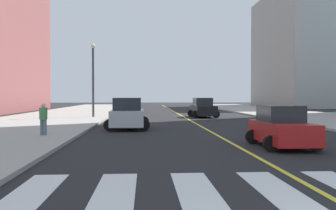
{
  "coord_description": "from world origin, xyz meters",
  "views": [
    {
      "loc": [
        -3.84,
        -4.02,
        2.11
      ],
      "look_at": [
        -2.05,
        24.87,
        1.38
      ],
      "focal_mm": 39.86,
      "sensor_mm": 36.0,
      "label": 1
    }
  ],
  "objects_px": {
    "car_silver_third": "(128,114)",
    "street_lamp": "(93,73)",
    "car_red_fourth": "(282,128)",
    "pedestrian_walking_west": "(43,118)",
    "car_green_second": "(199,103)",
    "car_black_nearest": "(203,108)"
  },
  "relations": [
    {
      "from": "street_lamp",
      "to": "car_red_fourth",
      "type": "bearing_deg",
      "value": -62.39
    },
    {
      "from": "car_black_nearest",
      "to": "car_red_fourth",
      "type": "xyz_separation_m",
      "value": [
        -0.05,
        -21.13,
        -0.09
      ]
    },
    {
      "from": "car_black_nearest",
      "to": "car_silver_third",
      "type": "bearing_deg",
      "value": 58.84
    },
    {
      "from": "car_red_fourth",
      "to": "street_lamp",
      "type": "distance_m",
      "value": 22.68
    },
    {
      "from": "car_black_nearest",
      "to": "car_red_fourth",
      "type": "distance_m",
      "value": 21.13
    },
    {
      "from": "car_silver_third",
      "to": "car_red_fourth",
      "type": "bearing_deg",
      "value": -52.69
    },
    {
      "from": "pedestrian_walking_west",
      "to": "street_lamp",
      "type": "xyz_separation_m",
      "value": [
        0.26,
        16.0,
        3.16
      ]
    },
    {
      "from": "car_red_fourth",
      "to": "pedestrian_walking_west",
      "type": "distance_m",
      "value": 11.33
    },
    {
      "from": "car_black_nearest",
      "to": "pedestrian_walking_west",
      "type": "height_order",
      "value": "car_black_nearest"
    },
    {
      "from": "car_silver_third",
      "to": "street_lamp",
      "type": "distance_m",
      "value": 12.22
    },
    {
      "from": "car_red_fourth",
      "to": "pedestrian_walking_west",
      "type": "relative_size",
      "value": 2.42
    },
    {
      "from": "car_red_fourth",
      "to": "street_lamp",
      "type": "bearing_deg",
      "value": -62.77
    },
    {
      "from": "car_black_nearest",
      "to": "pedestrian_walking_west",
      "type": "bearing_deg",
      "value": 55.54
    },
    {
      "from": "car_green_second",
      "to": "car_red_fourth",
      "type": "bearing_deg",
      "value": 85.86
    },
    {
      "from": "street_lamp",
      "to": "pedestrian_walking_west",
      "type": "bearing_deg",
      "value": -90.91
    },
    {
      "from": "car_red_fourth",
      "to": "street_lamp",
      "type": "relative_size",
      "value": 0.57
    },
    {
      "from": "car_silver_third",
      "to": "street_lamp",
      "type": "bearing_deg",
      "value": 107.85
    },
    {
      "from": "car_green_second",
      "to": "car_silver_third",
      "type": "bearing_deg",
      "value": 75.32
    },
    {
      "from": "car_green_second",
      "to": "street_lamp",
      "type": "relative_size",
      "value": 0.58
    },
    {
      "from": "car_red_fourth",
      "to": "car_silver_third",
      "type": "bearing_deg",
      "value": -52.69
    },
    {
      "from": "car_black_nearest",
      "to": "car_red_fourth",
      "type": "bearing_deg",
      "value": 87.19
    },
    {
      "from": "car_silver_third",
      "to": "car_black_nearest",
      "type": "bearing_deg",
      "value": 61.13
    }
  ]
}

